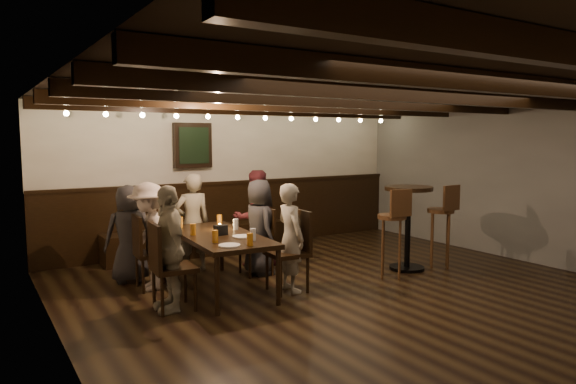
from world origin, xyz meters
TOP-DOWN VIEW (x-y plane):
  - room at (-0.29, 2.21)m, footprint 7.00×7.00m
  - dining_table at (-1.32, 1.27)m, footprint 0.96×1.90m
  - chair_left_near at (-2.01, 1.77)m, footprint 0.45×0.45m
  - chair_left_far at (-2.07, 0.87)m, footprint 0.47×0.47m
  - chair_right_near at (-0.58, 1.67)m, footprint 0.44×0.44m
  - chair_right_far at (-0.63, 0.77)m, footprint 0.48×0.48m
  - person_bench_left at (-2.16, 2.23)m, footprint 0.65×0.45m
  - person_bench_centre at (-1.25, 2.32)m, footprint 0.52×0.36m
  - person_bench_right at (-0.37, 2.11)m, footprint 0.72×0.58m
  - person_left_near at (-2.04, 1.77)m, footprint 0.55×0.89m
  - person_left_far at (-2.10, 0.87)m, footprint 0.39×0.82m
  - person_right_near at (-0.55, 1.67)m, footprint 0.46×0.67m
  - person_right_far at (-0.61, 0.77)m, footprint 0.35×0.50m
  - pint_a at (-1.56, 1.99)m, footprint 0.07×0.07m
  - pint_b at (-1.03, 1.90)m, footprint 0.07×0.07m
  - pint_c at (-1.62, 1.39)m, footprint 0.07×0.07m
  - pint_d at (-1.01, 1.45)m, footprint 0.07×0.07m
  - pint_e at (-1.57, 0.83)m, footprint 0.07×0.07m
  - pint_f at (-1.16, 0.71)m, footprint 0.07×0.07m
  - pint_g at (-1.33, 0.47)m, footprint 0.07×0.07m
  - plate_near at (-1.52, 0.58)m, footprint 0.24×0.24m
  - plate_far at (-1.16, 0.96)m, footprint 0.24×0.24m
  - condiment_caddy at (-1.33, 1.22)m, footprint 0.15×0.10m
  - candle at (-1.18, 1.56)m, footprint 0.05×0.05m
  - high_top_table at (1.35, 0.75)m, footprint 0.67×0.67m
  - bar_stool_left at (0.85, 0.54)m, footprint 0.38×0.40m
  - bar_stool_right at (1.85, 0.59)m, footprint 0.38×0.39m

SIDE VIEW (x-z plane):
  - chair_right_near at x=-0.58m, z-range -0.18..0.73m
  - chair_left_near at x=-2.01m, z-range -0.18..0.75m
  - chair_left_far at x=-2.07m, z-range -0.19..0.78m
  - chair_right_far at x=-0.63m, z-range -0.19..0.80m
  - bar_stool_left at x=0.85m, z-range -0.15..1.05m
  - bar_stool_right at x=1.85m, z-range -0.15..1.05m
  - person_bench_left at x=-2.16m, z-range 0.00..1.27m
  - dining_table at x=-1.32m, z-range 0.29..0.99m
  - person_right_near at x=-0.55m, z-range 0.00..1.31m
  - person_right_far at x=-0.61m, z-range 0.00..1.32m
  - person_left_near at x=-2.04m, z-range 0.00..1.33m
  - person_left_far at x=-2.10m, z-range 0.00..1.37m
  - person_bench_centre at x=-1.25m, z-range 0.00..1.38m
  - plate_near at x=-1.52m, z-range 0.70..0.71m
  - plate_far at x=-1.16m, z-range 0.70..0.71m
  - person_bench_right at x=-0.37m, z-range 0.00..1.41m
  - candle at x=-1.18m, z-range 0.70..0.75m
  - condiment_caddy at x=-1.33m, z-range 0.70..0.82m
  - pint_a at x=-1.56m, z-range 0.70..0.84m
  - pint_b at x=-1.03m, z-range 0.70..0.84m
  - pint_c at x=-1.62m, z-range 0.70..0.84m
  - pint_d at x=-1.01m, z-range 0.70..0.84m
  - pint_e at x=-1.57m, z-range 0.70..0.84m
  - pint_f at x=-1.16m, z-range 0.70..0.84m
  - pint_g at x=-1.33m, z-range 0.70..0.84m
  - high_top_table at x=1.35m, z-range 0.19..1.38m
  - room at x=-0.29m, z-range -2.43..4.57m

